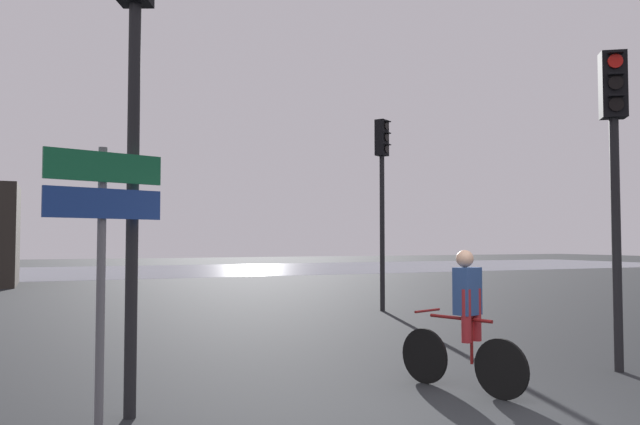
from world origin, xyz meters
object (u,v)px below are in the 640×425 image
(traffic_light_near_right, at_px, (614,147))
(direction_sign_post, at_px, (103,233))
(cyclist, at_px, (465,320))
(traffic_light_near_left, at_px, (134,69))
(traffic_light_far_right, at_px, (382,178))

(traffic_light_near_right, relative_size, direction_sign_post, 1.64)
(traffic_light_near_right, height_order, cyclist, traffic_light_near_right)
(traffic_light_near_left, xyz_separation_m, traffic_light_far_right, (6.85, 7.16, -0.16))
(traffic_light_near_left, distance_m, cyclist, 4.51)
(traffic_light_far_right, height_order, cyclist, traffic_light_far_right)
(direction_sign_post, xyz_separation_m, cyclist, (3.94, -0.18, -0.97))
(direction_sign_post, distance_m, cyclist, 4.06)
(traffic_light_near_left, xyz_separation_m, direction_sign_post, (-0.29, -0.27, -1.65))
(traffic_light_near_right, bearing_deg, cyclist, 36.49)
(cyclist, bearing_deg, traffic_light_near_right, -16.31)
(traffic_light_near_left, relative_size, traffic_light_far_right, 1.05)
(traffic_light_near_right, relative_size, traffic_light_far_right, 0.90)
(traffic_light_near_right, bearing_deg, traffic_light_near_left, 30.98)
(traffic_light_near_left, height_order, traffic_light_near_right, traffic_light_near_left)
(traffic_light_far_right, distance_m, direction_sign_post, 10.41)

